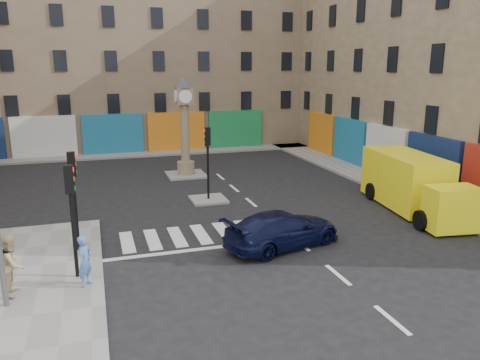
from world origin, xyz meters
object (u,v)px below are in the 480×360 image
traffic_light_left_far (73,185)px  navy_sedan (283,229)px  traffic_light_island (208,152)px  pedestrian_tan (12,264)px  traffic_light_left_near (71,204)px  clock_pillar (185,120)px  yellow_van (412,184)px  pedestrian_blue (85,261)px

traffic_light_left_far → navy_sedan: bearing=-12.3°
traffic_light_left_far → traffic_light_island: traffic_light_left_far is taller
pedestrian_tan → traffic_light_left_near: bearing=-64.1°
traffic_light_left_far → clock_pillar: (6.30, 11.40, 0.93)m
traffic_light_island → traffic_light_left_far: bearing=-139.4°
clock_pillar → yellow_van: (8.99, -10.52, -2.24)m
traffic_light_left_far → yellow_van: bearing=3.3°
navy_sedan → pedestrian_blue: (-7.22, -1.52, 0.27)m
clock_pillar → navy_sedan: clock_pillar is taller
clock_pillar → yellow_van: clock_pillar is taller
clock_pillar → traffic_light_left_far: bearing=-118.9°
traffic_light_left_far → clock_pillar: size_ratio=0.61×
traffic_light_island → navy_sedan: bearing=-80.1°
clock_pillar → pedestrian_tan: 16.73m
traffic_light_left_near → traffic_light_left_far: same height
traffic_light_island → navy_sedan: traffic_light_island is taller
clock_pillar → navy_sedan: size_ratio=1.27×
clock_pillar → traffic_light_left_near: bearing=-114.5°
traffic_light_left_far → navy_sedan: size_ratio=0.77×
navy_sedan → traffic_light_left_far: bearing=62.0°
yellow_van → pedestrian_blue: (-14.99, -4.04, -0.34)m
traffic_light_island → pedestrian_tan: bearing=-133.6°
traffic_light_left_near → pedestrian_blue: size_ratio=2.28×
traffic_light_left_near → clock_pillar: bearing=65.5°
traffic_light_left_far → navy_sedan: (7.52, -1.64, -1.93)m
traffic_light_left_far → pedestrian_tan: (-1.76, -3.06, -1.54)m
pedestrian_blue → pedestrian_tan: (-2.06, 0.10, 0.12)m
traffic_light_island → pedestrian_tan: 11.78m
traffic_light_island → pedestrian_tan: size_ratio=1.98×
pedestrian_blue → pedestrian_tan: bearing=115.2°
traffic_light_left_far → yellow_van: traffic_light_left_far is taller
traffic_light_left_near → yellow_van: traffic_light_left_near is taller
traffic_light_left_near → pedestrian_tan: 2.43m
traffic_light_left_near → navy_sedan: traffic_light_left_near is taller
traffic_light_left_far → pedestrian_blue: (0.30, -3.16, -1.66)m
yellow_van → pedestrian_blue: size_ratio=4.59×
traffic_light_island → yellow_van: 10.14m
yellow_van → pedestrian_blue: yellow_van is taller
traffic_light_left_near → clock_pillar: clock_pillar is taller
traffic_light_island → pedestrian_blue: bearing=-125.0°
navy_sedan → pedestrian_blue: pedestrian_blue is taller
traffic_light_island → pedestrian_blue: 10.58m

